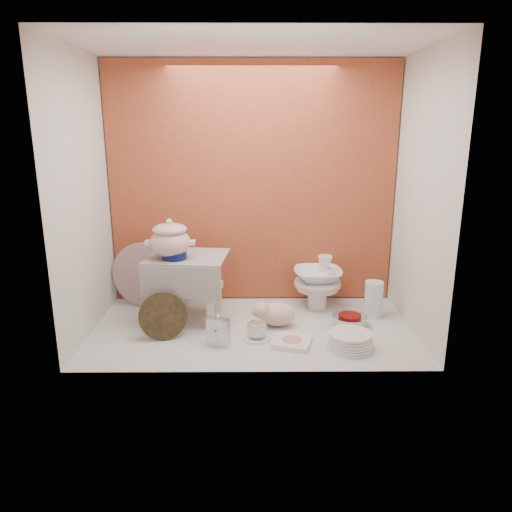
% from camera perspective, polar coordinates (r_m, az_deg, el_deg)
% --- Properties ---
extents(ground, '(1.80, 1.80, 0.00)m').
position_cam_1_polar(ground, '(2.77, -0.41, -8.50)').
color(ground, silver).
rests_on(ground, ground).
extents(niche_shell, '(1.86, 1.03, 1.53)m').
position_cam_1_polar(niche_shell, '(2.72, -0.46, 11.32)').
color(niche_shell, '#AD482B').
rests_on(niche_shell, ground).
extents(step_stool, '(0.48, 0.43, 0.39)m').
position_cam_1_polar(step_stool, '(2.86, -8.02, -3.72)').
color(step_stool, silver).
rests_on(step_stool, ground).
extents(soup_tureen, '(0.36, 0.36, 0.23)m').
position_cam_1_polar(soup_tureen, '(2.74, -10.14, 2.05)').
color(soup_tureen, white).
rests_on(soup_tureen, step_stool).
extents(cobalt_bowl, '(0.18, 0.18, 0.05)m').
position_cam_1_polar(cobalt_bowl, '(2.74, -9.63, 0.20)').
color(cobalt_bowl, '#0A104C').
rests_on(cobalt_bowl, step_stool).
extents(floral_platter, '(0.41, 0.12, 0.41)m').
position_cam_1_polar(floral_platter, '(3.11, -13.15, -2.18)').
color(floral_platter, beige).
rests_on(floral_platter, ground).
extents(blue_white_vase, '(0.25, 0.25, 0.22)m').
position_cam_1_polar(blue_white_vase, '(3.12, -9.98, -3.79)').
color(blue_white_vase, silver).
rests_on(blue_white_vase, ground).
extents(lacquer_tray, '(0.27, 0.15, 0.25)m').
position_cam_1_polar(lacquer_tray, '(2.65, -10.95, -7.01)').
color(lacquer_tray, black).
rests_on(lacquer_tray, ground).
extents(mantel_clock, '(0.13, 0.08, 0.17)m').
position_cam_1_polar(mantel_clock, '(2.54, -4.50, -8.74)').
color(mantel_clock, silver).
rests_on(mantel_clock, ground).
extents(plush_pig, '(0.27, 0.20, 0.15)m').
position_cam_1_polar(plush_pig, '(2.77, 2.55, -6.83)').
color(plush_pig, beige).
rests_on(plush_pig, ground).
extents(teacup_saucer, '(0.18, 0.18, 0.01)m').
position_cam_1_polar(teacup_saucer, '(2.64, 0.08, -9.70)').
color(teacup_saucer, white).
rests_on(teacup_saucer, ground).
extents(gold_rim_teacup, '(0.11, 0.11, 0.09)m').
position_cam_1_polar(gold_rim_teacup, '(2.62, 0.08, -8.74)').
color(gold_rim_teacup, white).
rests_on(gold_rim_teacup, teacup_saucer).
extents(lattice_dish, '(0.23, 0.23, 0.03)m').
position_cam_1_polar(lattice_dish, '(2.59, 4.31, -10.08)').
color(lattice_dish, white).
rests_on(lattice_dish, ground).
extents(dinner_plate_stack, '(0.31, 0.31, 0.09)m').
position_cam_1_polar(dinner_plate_stack, '(2.57, 11.06, -9.78)').
color(dinner_plate_stack, white).
rests_on(dinner_plate_stack, ground).
extents(crystal_bowl, '(0.27, 0.27, 0.07)m').
position_cam_1_polar(crystal_bowl, '(2.83, 11.00, -7.54)').
color(crystal_bowl, silver).
rests_on(crystal_bowl, ground).
extents(clear_glass_vase, '(0.14, 0.14, 0.22)m').
position_cam_1_polar(clear_glass_vase, '(2.97, 13.73, -5.00)').
color(clear_glass_vase, silver).
rests_on(clear_glass_vase, ground).
extents(porcelain_tower, '(0.30, 0.30, 0.34)m').
position_cam_1_polar(porcelain_tower, '(3.03, 7.30, -3.02)').
color(porcelain_tower, white).
rests_on(porcelain_tower, ground).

